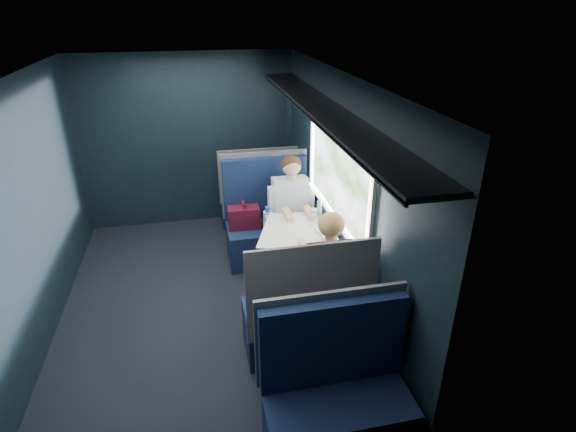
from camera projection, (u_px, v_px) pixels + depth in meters
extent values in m
cube|color=black|center=(203.00, 307.00, 4.65)|extent=(2.80, 4.20, 0.01)
cube|color=black|center=(342.00, 193.00, 4.42)|extent=(0.10, 4.20, 2.30)
cube|color=black|center=(22.00, 220.00, 3.87)|extent=(0.10, 4.20, 2.30)
cube|color=black|center=(189.00, 141.00, 6.04)|extent=(2.80, 0.10, 2.30)
cube|color=black|center=(204.00, 378.00, 2.25)|extent=(2.80, 0.10, 2.30)
cube|color=silver|center=(179.00, 70.00, 3.62)|extent=(2.80, 4.20, 0.10)
cube|color=beige|center=(338.00, 134.00, 4.15)|extent=(0.03, 1.84, 0.07)
cube|color=beige|center=(334.00, 217.00, 4.52)|extent=(0.03, 1.84, 0.07)
cube|color=beige|center=(371.00, 216.00, 3.55)|extent=(0.03, 0.07, 0.78)
cube|color=beige|center=(312.00, 150.00, 5.11)|extent=(0.03, 0.07, 0.78)
cube|color=black|center=(323.00, 109.00, 4.02)|extent=(0.36, 4.10, 0.04)
cube|color=black|center=(304.00, 112.00, 3.99)|extent=(0.02, 4.10, 0.03)
cube|color=red|center=(340.00, 118.00, 4.09)|extent=(0.01, 0.10, 0.12)
cylinder|color=#54565E|center=(286.00, 268.00, 4.66)|extent=(0.08, 0.08, 0.70)
cube|color=silver|center=(303.00, 235.00, 4.53)|extent=(0.62, 1.00, 0.04)
cube|color=black|center=(270.00, 243.00, 5.40)|extent=(1.00, 0.50, 0.45)
cube|color=black|center=(265.00, 188.00, 5.40)|extent=(1.00, 0.10, 0.75)
cube|color=#54565E|center=(264.00, 184.00, 5.44)|extent=(1.04, 0.03, 0.82)
cube|color=#54565E|center=(270.00, 221.00, 5.21)|extent=(0.06, 0.40, 0.20)
cube|color=#4C1023|center=(244.00, 217.00, 5.22)|extent=(0.37, 0.20, 0.26)
cylinder|color=#4C1023|center=(243.00, 203.00, 5.14)|extent=(0.04, 0.15, 0.03)
cylinder|color=silver|center=(268.00, 222.00, 5.09)|extent=(0.10, 0.10, 0.27)
cylinder|color=#1846B7|center=(267.00, 209.00, 5.02)|extent=(0.06, 0.06, 0.06)
cube|color=black|center=(301.00, 326.00, 4.02)|extent=(1.00, 0.50, 0.45)
cube|color=black|center=(311.00, 290.00, 3.50)|extent=(1.00, 0.10, 0.75)
cube|color=#54565E|center=(313.00, 291.00, 3.44)|extent=(1.04, 0.03, 0.82)
cube|color=#54565E|center=(300.00, 293.00, 3.92)|extent=(0.06, 0.40, 0.20)
cube|color=black|center=(256.00, 206.00, 6.36)|extent=(1.00, 0.40, 0.45)
cube|color=black|center=(258.00, 175.00, 5.91)|extent=(1.00, 0.10, 0.66)
cube|color=#54565E|center=(259.00, 175.00, 5.85)|extent=(1.04, 0.03, 0.72)
cube|color=black|center=(339.00, 430.00, 3.05)|extent=(1.00, 0.40, 0.45)
cube|color=black|center=(332.00, 343.00, 3.02)|extent=(1.00, 0.10, 0.66)
cube|color=#54565E|center=(330.00, 335.00, 3.06)|extent=(1.04, 0.03, 0.72)
cube|color=black|center=(293.00, 224.00, 5.19)|extent=(0.36, 0.44, 0.16)
cube|color=black|center=(297.00, 255.00, 5.14)|extent=(0.32, 0.12, 0.45)
cube|color=silver|center=(290.00, 198.00, 5.22)|extent=(0.40, 0.29, 0.53)
cylinder|color=#D8A88C|center=(291.00, 177.00, 5.06)|extent=(0.10, 0.10, 0.06)
sphere|color=#D8A88C|center=(291.00, 166.00, 4.99)|extent=(0.21, 0.21, 0.21)
sphere|color=#382114|center=(291.00, 165.00, 4.99)|extent=(0.22, 0.22, 0.22)
cube|color=silver|center=(272.00, 201.00, 5.14)|extent=(0.09, 0.12, 0.34)
cube|color=silver|center=(309.00, 198.00, 5.23)|extent=(0.09, 0.12, 0.34)
cube|color=black|center=(325.00, 286.00, 4.06)|extent=(0.36, 0.44, 0.16)
cube|color=black|center=(318.00, 300.00, 4.37)|extent=(0.32, 0.12, 0.45)
cube|color=black|center=(331.00, 272.00, 3.81)|extent=(0.40, 0.29, 0.53)
cylinder|color=#D8A88C|center=(331.00, 241.00, 3.72)|extent=(0.10, 0.10, 0.06)
sphere|color=#D8A88C|center=(331.00, 225.00, 3.68)|extent=(0.21, 0.21, 0.21)
sphere|color=tan|center=(331.00, 224.00, 3.66)|extent=(0.22, 0.22, 0.22)
cube|color=black|center=(305.00, 272.00, 3.80)|extent=(0.09, 0.12, 0.34)
cube|color=black|center=(354.00, 266.00, 3.89)|extent=(0.09, 0.12, 0.34)
cube|color=tan|center=(334.00, 263.00, 3.71)|extent=(0.26, 0.07, 0.36)
cube|color=white|center=(289.00, 231.00, 4.57)|extent=(0.78, 0.92, 0.01)
cube|color=silver|center=(328.00, 229.00, 4.59)|extent=(0.33, 0.40, 0.02)
cube|color=silver|center=(340.00, 216.00, 4.56)|extent=(0.09, 0.34, 0.24)
cube|color=black|center=(340.00, 216.00, 4.56)|extent=(0.07, 0.30, 0.19)
cylinder|color=silver|center=(320.00, 208.00, 4.86)|extent=(0.06, 0.06, 0.17)
cylinder|color=#1846B7|center=(320.00, 200.00, 4.82)|extent=(0.03, 0.03, 0.04)
cylinder|color=white|center=(313.00, 213.00, 4.83)|extent=(0.08, 0.08, 0.10)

